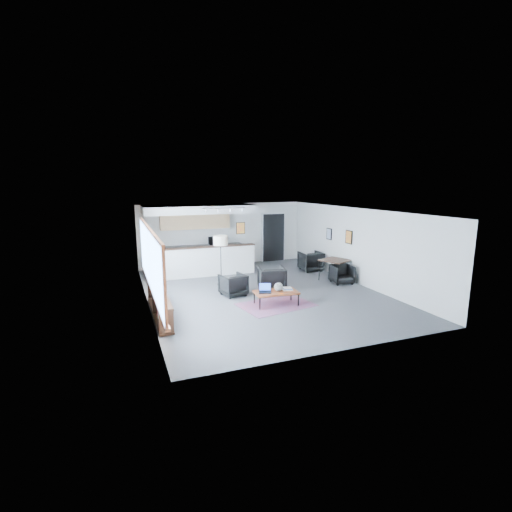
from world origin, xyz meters
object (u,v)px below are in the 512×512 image
object	(u,v)px
coffee_table	(276,292)
dining_chair_far	(311,262)
book_stack	(287,289)
armchair_right	(272,278)
microwave	(216,240)
dining_table	(335,261)
dining_chair_near	(342,275)
floor_lamp	(221,242)
ceramic_pot	(279,287)
armchair_left	(233,284)
laptop	(265,290)

from	to	relation	value
coffee_table	dining_chair_far	xyz separation A→B (m)	(3.03, 3.44, -0.01)
book_stack	armchair_right	xyz separation A→B (m)	(0.11, 1.41, -0.01)
book_stack	microwave	size ratio (longest dim) A/B	0.52
dining_table	dining_chair_near	world-z (taller)	dining_table
floor_lamp	dining_chair_near	xyz separation A→B (m)	(3.97, -1.31, -1.17)
ceramic_pot	armchair_left	distance (m)	1.64
ceramic_pot	floor_lamp	size ratio (longest dim) A/B	0.15
floor_lamp	armchair_left	bearing A→B (deg)	-89.24
laptop	microwave	distance (m)	5.44
laptop	dining_chair_far	xyz separation A→B (m)	(3.34, 3.37, -0.12)
dining_chair_near	microwave	size ratio (longest dim) A/B	1.05
microwave	armchair_right	bearing A→B (deg)	-76.04
armchair_right	dining_chair_near	size ratio (longest dim) A/B	1.40
coffee_table	dining_table	xyz separation A→B (m)	(3.09, 1.79, 0.32)
microwave	ceramic_pot	bearing A→B (deg)	-82.93
book_stack	dining_chair_near	bearing A→B (deg)	26.04
dining_table	dining_chair_far	size ratio (longest dim) A/B	1.65
book_stack	floor_lamp	xyz separation A→B (m)	(-1.24, 2.64, 1.03)
armchair_left	armchair_right	world-z (taller)	armchair_right
dining_chair_near	laptop	bearing A→B (deg)	-151.92
ceramic_pot	dining_table	bearing A→B (deg)	30.68
ceramic_pot	book_stack	bearing A→B (deg)	2.36
armchair_right	dining_table	world-z (taller)	armchair_right
book_stack	armchair_right	distance (m)	1.41
book_stack	armchair_left	size ratio (longest dim) A/B	0.41
floor_lamp	dining_table	world-z (taller)	floor_lamp
armchair_right	floor_lamp	xyz separation A→B (m)	(-1.35, 1.24, 1.05)
dining_chair_far	microwave	world-z (taller)	microwave
dining_chair_far	armchair_right	bearing A→B (deg)	40.53
coffee_table	dining_chair_near	distance (m)	3.37
laptop	book_stack	size ratio (longest dim) A/B	1.42
armchair_left	dining_chair_far	world-z (taller)	armchair_left
armchair_left	microwave	distance (m)	4.23
book_stack	dining_chair_far	world-z (taller)	dining_chair_far
armchair_right	dining_chair_near	bearing A→B (deg)	-169.11
dining_chair_near	microwave	xyz separation A→B (m)	(-3.39, 4.12, 0.82)
laptop	armchair_left	xyz separation A→B (m)	(-0.54, 1.28, -0.11)
floor_lamp	dining_chair_near	world-z (taller)	floor_lamp
armchair_right	ceramic_pot	bearing A→B (deg)	86.94
coffee_table	microwave	size ratio (longest dim) A/B	2.20
dining_chair_far	floor_lamp	bearing A→B (deg)	13.58
ceramic_pot	armchair_right	bearing A→B (deg)	74.40
laptop	book_stack	xyz separation A→B (m)	(0.68, -0.05, -0.03)
ceramic_pot	dining_table	xyz separation A→B (m)	(3.02, 1.79, 0.16)
laptop	book_stack	distance (m)	0.68
dining_chair_near	dining_chair_far	size ratio (longest dim) A/B	0.85
armchair_right	floor_lamp	distance (m)	2.11
ceramic_pot	microwave	size ratio (longest dim) A/B	0.43
armchair_left	coffee_table	bearing A→B (deg)	110.83
floor_lamp	microwave	distance (m)	2.89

